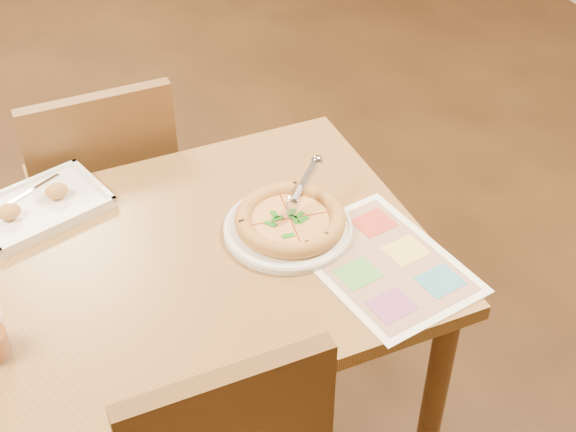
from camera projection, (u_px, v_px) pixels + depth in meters
name	position (u px, v px, depth m)	size (l,w,h in m)	color
room	(118.00, 18.00, 1.48)	(7.00, 7.00, 7.00)	#36220F
dining_table	(158.00, 293.00, 1.93)	(1.30, 0.85, 0.72)	olive
chair_far	(103.00, 178.00, 2.40)	(0.42, 0.42, 0.47)	brown
plate	(288.00, 229.00, 1.97)	(0.32, 0.32, 0.02)	white
pizza	(290.00, 220.00, 1.97)	(0.28, 0.28, 0.04)	#D18F47
pizza_cutter	(302.00, 188.00, 1.96)	(0.14, 0.11, 0.10)	silver
appetizer_tray	(40.00, 207.00, 2.03)	(0.37, 0.30, 0.06)	white
menu	(382.00, 263.00, 1.89)	(0.31, 0.43, 0.01)	white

